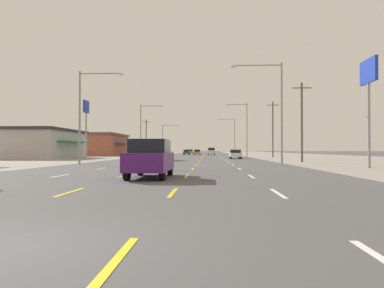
{
  "coord_description": "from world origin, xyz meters",
  "views": [
    {
      "loc": [
        2.96,
        -5.03,
        1.45
      ],
      "look_at": [
        0.52,
        46.69,
        2.27
      ],
      "focal_mm": 33.67,
      "sensor_mm": 36.0,
      "label": 1
    }
  ],
  "objects_px": {
    "streetlight_right_row_1": "(245,126)",
    "streetlight_right_row_2": "(233,134)",
    "pole_sign_left_row_1": "(86,115)",
    "streetlight_left_row_1": "(143,127)",
    "hatchback_inner_left_distant_a": "(190,152)",
    "streetlight_left_row_2": "(165,137)",
    "suv_center_turn_nearest": "(150,158)",
    "sedan_far_right_mid": "(235,154)",
    "sedan_center_turn_far": "(197,152)",
    "suv_inner_right_farther": "(211,151)",
    "streetlight_right_row_0": "(276,104)",
    "suv_inner_left_near": "(162,153)",
    "sedan_far_left_midfar": "(153,154)",
    "streetlight_left_row_0": "(85,109)",
    "sedan_inner_left_farthest": "(187,152)",
    "pole_sign_right_row_0": "(369,82)"
  },
  "relations": [
    {
      "from": "sedan_center_turn_far",
      "to": "pole_sign_left_row_1",
      "type": "relative_size",
      "value": 0.55
    },
    {
      "from": "sedan_center_turn_far",
      "to": "streetlight_left_row_2",
      "type": "bearing_deg",
      "value": 166.66
    },
    {
      "from": "hatchback_inner_left_distant_a",
      "to": "streetlight_left_row_1",
      "type": "bearing_deg",
      "value": -96.1
    },
    {
      "from": "sedan_far_left_midfar",
      "to": "streetlight_right_row_2",
      "type": "xyz_separation_m",
      "value": [
        16.81,
        36.9,
        5.2
      ]
    },
    {
      "from": "suv_inner_left_near",
      "to": "streetlight_right_row_0",
      "type": "bearing_deg",
      "value": -44.31
    },
    {
      "from": "suv_inner_right_farther",
      "to": "pole_sign_left_row_1",
      "type": "bearing_deg",
      "value": -108.8
    },
    {
      "from": "streetlight_right_row_1",
      "to": "streetlight_left_row_2",
      "type": "bearing_deg",
      "value": 120.64
    },
    {
      "from": "sedan_far_left_midfar",
      "to": "hatchback_inner_left_distant_a",
      "type": "height_order",
      "value": "hatchback_inner_left_distant_a"
    },
    {
      "from": "suv_inner_right_farther",
      "to": "streetlight_right_row_1",
      "type": "bearing_deg",
      "value": -79.16
    },
    {
      "from": "suv_inner_left_near",
      "to": "pole_sign_right_row_0",
      "type": "height_order",
      "value": "pole_sign_right_row_0"
    },
    {
      "from": "suv_center_turn_nearest",
      "to": "pole_sign_right_row_0",
      "type": "relative_size",
      "value": 0.57
    },
    {
      "from": "sedan_far_right_mid",
      "to": "sedan_inner_left_farthest",
      "type": "bearing_deg",
      "value": 103.22
    },
    {
      "from": "streetlight_right_row_0",
      "to": "streetlight_right_row_2",
      "type": "xyz_separation_m",
      "value": [
        0.06,
        65.17,
        0.01
      ]
    },
    {
      "from": "sedan_far_left_midfar",
      "to": "hatchback_inner_left_distant_a",
      "type": "xyz_separation_m",
      "value": [
        3.62,
        62.05,
        0.03
      ]
    },
    {
      "from": "streetlight_left_row_2",
      "to": "suv_center_turn_nearest",
      "type": "bearing_deg",
      "value": -83.45
    },
    {
      "from": "suv_center_turn_nearest",
      "to": "pole_sign_left_row_1",
      "type": "bearing_deg",
      "value": 114.7
    },
    {
      "from": "streetlight_right_row_1",
      "to": "sedan_center_turn_far",
      "type": "bearing_deg",
      "value": 108.21
    },
    {
      "from": "suv_center_turn_nearest",
      "to": "sedan_inner_left_farthest",
      "type": "bearing_deg",
      "value": 92.26
    },
    {
      "from": "streetlight_right_row_1",
      "to": "streetlight_right_row_2",
      "type": "bearing_deg",
      "value": 90.17
    },
    {
      "from": "sedan_far_right_mid",
      "to": "sedan_inner_left_farthest",
      "type": "relative_size",
      "value": 1.0
    },
    {
      "from": "sedan_far_right_mid",
      "to": "streetlight_right_row_2",
      "type": "bearing_deg",
      "value": 86.73
    },
    {
      "from": "sedan_center_turn_far",
      "to": "hatchback_inner_left_distant_a",
      "type": "xyz_separation_m",
      "value": [
        -3.3,
        27.35,
        0.03
      ]
    },
    {
      "from": "pole_sign_right_row_0",
      "to": "streetlight_right_row_1",
      "type": "bearing_deg",
      "value": 98.23
    },
    {
      "from": "pole_sign_left_row_1",
      "to": "pole_sign_right_row_0",
      "type": "height_order",
      "value": "pole_sign_right_row_0"
    },
    {
      "from": "streetlight_left_row_2",
      "to": "streetlight_right_row_2",
      "type": "relative_size",
      "value": 0.84
    },
    {
      "from": "suv_inner_left_near",
      "to": "streetlight_left_row_2",
      "type": "distance_m",
      "value": 53.05
    },
    {
      "from": "sedan_far_right_mid",
      "to": "streetlight_right_row_0",
      "type": "relative_size",
      "value": 0.45
    },
    {
      "from": "sedan_far_left_midfar",
      "to": "streetlight_left_row_1",
      "type": "bearing_deg",
      "value": 120.55
    },
    {
      "from": "hatchback_inner_left_distant_a",
      "to": "streetlight_right_row_1",
      "type": "bearing_deg",
      "value": -77.03
    },
    {
      "from": "sedan_far_right_mid",
      "to": "streetlight_right_row_2",
      "type": "relative_size",
      "value": 0.44
    },
    {
      "from": "hatchback_inner_left_distant_a",
      "to": "streetlight_right_row_2",
      "type": "height_order",
      "value": "streetlight_right_row_2"
    },
    {
      "from": "streetlight_left_row_0",
      "to": "streetlight_right_row_2",
      "type": "bearing_deg",
      "value": 73.5
    },
    {
      "from": "suv_center_turn_nearest",
      "to": "streetlight_left_row_2",
      "type": "height_order",
      "value": "streetlight_left_row_2"
    },
    {
      "from": "hatchback_inner_left_distant_a",
      "to": "streetlight_left_row_1",
      "type": "relative_size",
      "value": 0.39
    },
    {
      "from": "pole_sign_left_row_1",
      "to": "streetlight_left_row_1",
      "type": "height_order",
      "value": "streetlight_left_row_1"
    },
    {
      "from": "pole_sign_right_row_0",
      "to": "sedan_inner_left_farthest",
      "type": "bearing_deg",
      "value": 104.2
    },
    {
      "from": "sedan_far_left_midfar",
      "to": "streetlight_left_row_2",
      "type": "bearing_deg",
      "value": 93.71
    },
    {
      "from": "hatchback_inner_left_distant_a",
      "to": "streetlight_left_row_2",
      "type": "distance_m",
      "value": 26.21
    },
    {
      "from": "sedan_center_turn_far",
      "to": "sedan_far_right_mid",
      "type": "bearing_deg",
      "value": -79.6
    },
    {
      "from": "hatchback_inner_left_distant_a",
      "to": "streetlight_left_row_2",
      "type": "height_order",
      "value": "streetlight_left_row_2"
    },
    {
      "from": "streetlight_left_row_1",
      "to": "suv_inner_right_farther",
      "type": "bearing_deg",
      "value": 67.32
    },
    {
      "from": "suv_inner_left_near",
      "to": "streetlight_right_row_2",
      "type": "bearing_deg",
      "value": 76.08
    },
    {
      "from": "pole_sign_left_row_1",
      "to": "pole_sign_right_row_0",
      "type": "relative_size",
      "value": 0.96
    },
    {
      "from": "pole_sign_left_row_1",
      "to": "streetlight_left_row_1",
      "type": "xyz_separation_m",
      "value": [
        4.24,
        19.74,
        -0.3
      ]
    },
    {
      "from": "sedan_far_right_mid",
      "to": "sedan_center_turn_far",
      "type": "height_order",
      "value": "same"
    },
    {
      "from": "hatchback_inner_left_distant_a",
      "to": "streetlight_right_row_0",
      "type": "height_order",
      "value": "streetlight_right_row_0"
    },
    {
      "from": "suv_inner_left_near",
      "to": "streetlight_left_row_1",
      "type": "height_order",
      "value": "streetlight_left_row_1"
    },
    {
      "from": "streetlight_right_row_0",
      "to": "streetlight_left_row_1",
      "type": "distance_m",
      "value": 37.87
    },
    {
      "from": "suv_center_turn_nearest",
      "to": "sedan_center_turn_far",
      "type": "relative_size",
      "value": 1.09
    },
    {
      "from": "streetlight_right_row_0",
      "to": "pole_sign_left_row_1",
      "type": "bearing_deg",
      "value": 151.38
    }
  ]
}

